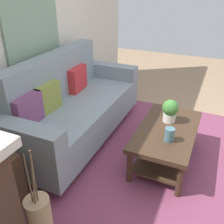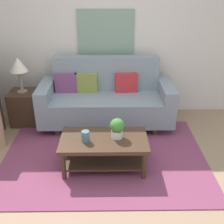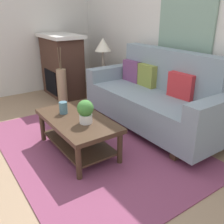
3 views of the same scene
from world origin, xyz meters
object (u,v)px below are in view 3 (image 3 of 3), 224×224
throw_pillow_olive (147,75)px  throw_pillow_crimson (181,86)px  potted_plant_tabletop (85,111)px  table_lamp (103,46)px  coffee_table (78,127)px  fireplace (62,65)px  throw_pillow_plum (133,71)px  tabletop_vase (63,108)px  couch (155,99)px  floor_vase (62,88)px  framed_painting (185,23)px  side_table (103,86)px

throw_pillow_olive → throw_pillow_crimson: same height
potted_plant_tabletop → table_lamp: table_lamp is taller
coffee_table → fireplace: size_ratio=0.95×
throw_pillow_plum → tabletop_vase: size_ratio=2.53×
fireplace → couch: bearing=11.4°
throw_pillow_plum → table_lamp: 0.78m
couch → tabletop_vase: bearing=-101.1°
throw_pillow_plum → throw_pillow_crimson: bearing=0.0°
couch → coffee_table: couch is taller
potted_plant_tabletop → fireplace: 2.37m
throw_pillow_crimson → coffee_table: 1.42m
throw_pillow_crimson → floor_vase: (-1.89, -0.82, -0.36)m
throw_pillow_crimson → fireplace: (-2.44, -0.55, -0.09)m
framed_painting → coffee_table: bearing=-90.8°
potted_plant_tabletop → framed_painting: framed_painting is taller
throw_pillow_olive → couch: bearing=-21.0°
potted_plant_tabletop → floor_vase: potted_plant_tabletop is taller
throw_pillow_olive → coffee_table: size_ratio=0.33×
potted_plant_tabletop → fireplace: size_ratio=0.23×
side_table → floor_vase: floor_vase is taller
table_lamp → coffee_table: bearing=-42.5°
tabletop_vase → table_lamp: bearing=130.9°
throw_pillow_olive → floor_vase: throw_pillow_olive is taller
couch → floor_vase: (-1.56, -0.69, -0.11)m
coffee_table → potted_plant_tabletop: 0.31m
tabletop_vase → fireplace: bearing=155.9°
throw_pillow_crimson → couch: bearing=-159.0°
potted_plant_tabletop → throw_pillow_crimson: bearing=81.8°
floor_vase → fireplace: bearing=154.3°
couch → throw_pillow_plum: 0.71m
side_table → couch: bearing=-1.4°
throw_pillow_olive → coffee_table: (0.31, -1.32, -0.37)m
throw_pillow_crimson → coffee_table: (-0.35, -1.32, -0.37)m
throw_pillow_plum → coffee_table: 1.51m
throw_pillow_olive → table_lamp: (-1.04, -0.09, 0.31)m
throw_pillow_crimson → fireplace: 2.50m
throw_pillow_plum → table_lamp: table_lamp is taller
side_table → framed_painting: bearing=17.7°
throw_pillow_plum → floor_vase: size_ratio=0.56×
throw_pillow_olive → throw_pillow_crimson: bearing=0.0°
throw_pillow_plum → framed_painting: bearing=27.4°
throw_pillow_olive → side_table: size_ratio=0.64×
framed_painting → throw_pillow_plum: bearing=-152.6°
couch → throw_pillow_crimson: size_ratio=5.91×
throw_pillow_olive → floor_vase: bearing=-146.4°
potted_plant_tabletop → side_table: (-1.51, 1.20, -0.29)m
coffee_table → side_table: bearing=137.5°
floor_vase → tabletop_vase: bearing=-23.4°
fireplace → throw_pillow_olive: bearing=17.2°
throw_pillow_plum → framed_painting: (0.66, 0.34, 0.73)m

